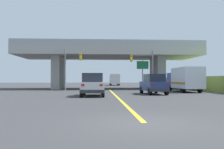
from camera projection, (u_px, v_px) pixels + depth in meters
ground at (108, 89)px, 37.40m from camera, size 160.00×160.00×0.00m
overpass_bridge at (108, 57)px, 37.52m from camera, size 28.18×9.49×7.21m
lane_divider_stripe at (116, 96)px, 21.10m from camera, size 0.20×26.72×0.01m
suv_lead at (93, 85)px, 20.59m from camera, size 2.02×4.48×2.02m
suv_crossing at (153, 84)px, 23.26m from camera, size 2.09×4.53×2.02m
box_truck at (185, 79)px, 27.95m from camera, size 2.33×6.88×2.88m
traffic_signal_nearside at (145, 65)px, 32.93m from camera, size 3.32×0.36×5.60m
traffic_signal_farside at (71, 64)px, 31.67m from camera, size 2.34×0.36×5.81m
highway_sign at (143, 68)px, 34.53m from camera, size 1.80×0.17×4.41m
semi_truck_distant at (114, 79)px, 59.59m from camera, size 2.33×6.97×2.86m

